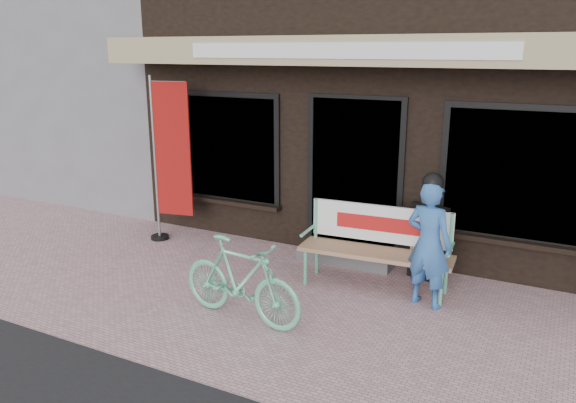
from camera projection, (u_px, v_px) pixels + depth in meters
The scene contains 8 objects.
ground at pixel (286, 314), 6.07m from camera, with size 70.00×70.00×0.00m, color #C999A1.
storefront at pixel (420, 35), 9.54m from camera, with size 7.00×6.77×6.00m.
neighbor_left_near at pixel (81, 31), 13.70m from camera, with size 10.00×7.00×6.40m, color slate.
bench at pixel (378, 241), 6.64m from camera, with size 1.83×0.59×0.98m.
person at pixel (429, 242), 6.10m from camera, with size 0.59×0.46×1.51m.
bicycle at pixel (241, 280), 5.83m from camera, with size 0.42×1.49×0.90m, color #63C198.
nobori_red at pixel (170, 158), 8.07m from camera, with size 0.72×0.31×2.42m.
menu_stand at pixel (428, 242), 6.83m from camera, with size 0.49×0.22×0.96m.
Camera 1 is at (2.55, -4.91, 2.77)m, focal length 35.00 mm.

